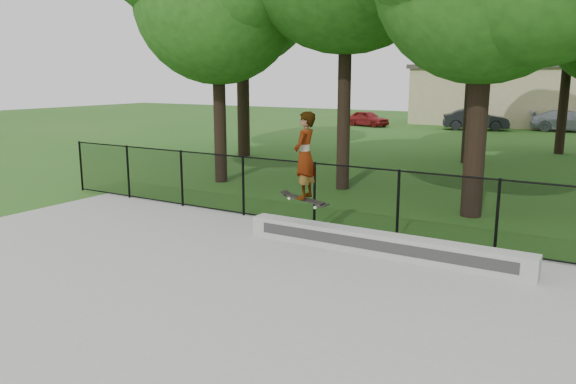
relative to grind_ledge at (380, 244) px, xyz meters
name	(u,v)px	position (x,y,z in m)	size (l,w,h in m)	color
ground	(117,322)	(-2.11, -4.70, -0.27)	(100.00, 100.00, 0.00)	#225518
concrete_slab	(117,320)	(-2.11, -4.70, -0.24)	(14.00, 12.00, 0.06)	gray
grind_ledge	(380,244)	(0.00, 0.00, 0.00)	(5.71, 0.40, 0.43)	#A9AAA4
car_a	(367,118)	(-11.95, 27.10, 0.27)	(1.29, 3.18, 1.09)	maroon
car_b	(476,120)	(-4.73, 28.08, 0.41)	(1.44, 3.75, 1.36)	black
car_c	(569,121)	(0.59, 30.15, 0.40)	(1.88, 4.24, 1.34)	#98A2AC
skater_airborne	(305,157)	(-1.57, -0.21, 1.61)	(0.84, 0.69, 1.89)	black
chainlink_fence	(314,194)	(-2.11, 1.20, 0.54)	(16.06, 0.06, 1.50)	black
distant_building	(503,95)	(-4.11, 33.30, 1.89)	(12.40, 6.40, 4.30)	#C7BB8C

